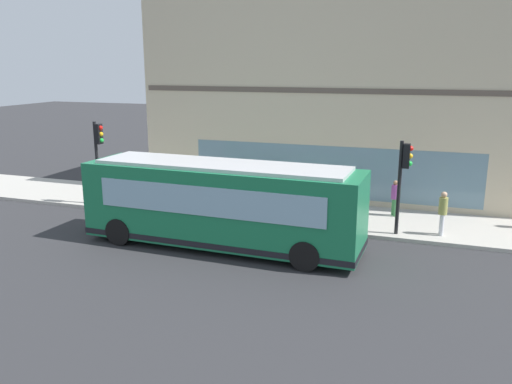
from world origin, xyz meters
TOP-DOWN VIEW (x-y plane):
  - ground at (0.00, 0.00)m, footprint 120.00×120.00m
  - sidewalk_curb at (4.70, 0.00)m, footprint 4.21×40.00m
  - building_corner at (11.18, 0.00)m, footprint 8.80×18.97m
  - city_bus_nearside at (0.00, 2.55)m, footprint 2.82×10.10m
  - traffic_light_near_corner at (3.09, -3.46)m, footprint 0.32×0.49m
  - traffic_light_down_block at (3.12, 9.85)m, footprint 0.32×0.49m
  - fire_hydrant at (6.27, 0.65)m, footprint 0.35×0.35m
  - pedestrian_near_hydrant at (3.48, -4.95)m, footprint 0.32×0.32m
  - pedestrian_walking_along_curb at (5.83, 2.77)m, footprint 0.32×0.32m
  - pedestrian_by_light_pole at (5.54, -3.05)m, footprint 0.32×0.32m

SIDE VIEW (x-z plane):
  - ground at x=0.00m, z-range 0.00..0.00m
  - sidewalk_curb at x=4.70m, z-range 0.00..0.15m
  - fire_hydrant at x=6.27m, z-range 0.14..0.88m
  - pedestrian_by_light_pole at x=5.54m, z-range 0.26..1.79m
  - pedestrian_walking_along_curb at x=5.83m, z-range 0.27..1.92m
  - pedestrian_near_hydrant at x=3.48m, z-range 0.28..1.96m
  - city_bus_nearside at x=0.00m, z-range 0.02..3.09m
  - traffic_light_near_corner at x=3.09m, z-range 0.85..4.42m
  - traffic_light_down_block at x=3.12m, z-range 0.90..4.69m
  - building_corner at x=11.18m, z-range -0.01..9.60m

